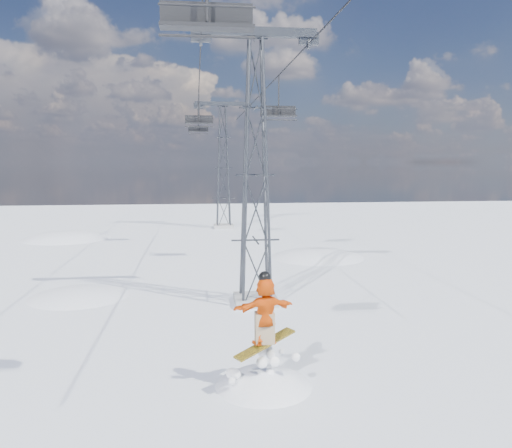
# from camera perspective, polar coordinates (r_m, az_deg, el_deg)

# --- Properties ---
(ground) EXTENTS (120.00, 120.00, 0.00)m
(ground) POSITION_cam_1_polar(r_m,az_deg,el_deg) (14.21, 0.58, -18.04)
(ground) COLOR white
(ground) RESTS_ON ground
(snow_terrain) EXTENTS (39.00, 37.00, 22.00)m
(snow_terrain) POSITION_cam_1_polar(r_m,az_deg,el_deg) (37.54, -11.49, -17.66)
(snow_terrain) COLOR white
(snow_terrain) RESTS_ON ground
(lift_tower_near) EXTENTS (5.20, 1.80, 11.43)m
(lift_tower_near) POSITION_cam_1_polar(r_m,az_deg,el_deg) (20.91, -0.06, 5.53)
(lift_tower_near) COLOR #999999
(lift_tower_near) RESTS_ON ground
(lift_tower_far) EXTENTS (5.20, 1.80, 11.43)m
(lift_tower_far) POSITION_cam_1_polar(r_m,az_deg,el_deg) (45.83, -3.77, 6.36)
(lift_tower_far) COLOR #999999
(lift_tower_far) RESTS_ON ground
(haul_cables) EXTENTS (4.46, 51.00, 0.06)m
(haul_cables) POSITION_cam_1_polar(r_m,az_deg,el_deg) (32.71, -2.53, 15.54)
(haul_cables) COLOR black
(haul_cables) RESTS_ON ground
(snowboarder_jump) EXTENTS (4.40, 4.40, 7.18)m
(snowboarder_jump) POSITION_cam_1_polar(r_m,az_deg,el_deg) (14.99, 0.86, -23.60)
(snowboarder_jump) COLOR white
(snowboarder_jump) RESTS_ON ground
(lift_chair_near) EXTENTS (1.91, 0.55, 2.37)m
(lift_chair_near) POSITION_cam_1_polar(r_m,az_deg,el_deg) (11.02, -5.63, 22.42)
(lift_chair_near) COLOR black
(lift_chair_near) RESTS_ON ground
(lift_chair_mid) EXTENTS (2.02, 0.58, 2.51)m
(lift_chair_mid) POSITION_cam_1_polar(r_m,az_deg,el_deg) (28.81, 2.58, 12.67)
(lift_chair_mid) COLOR black
(lift_chair_mid) RESTS_ON ground
(lift_chair_far) EXTENTS (1.95, 0.56, 2.42)m
(lift_chair_far) POSITION_cam_1_polar(r_m,az_deg,el_deg) (35.38, -6.52, 11.70)
(lift_chair_far) COLOR black
(lift_chair_far) RESTS_ON ground
(lift_chair_extra) EXTENTS (1.84, 0.53, 2.28)m
(lift_chair_extra) POSITION_cam_1_polar(r_m,az_deg,el_deg) (46.85, -6.61, 10.70)
(lift_chair_extra) COLOR black
(lift_chair_extra) RESTS_ON ground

